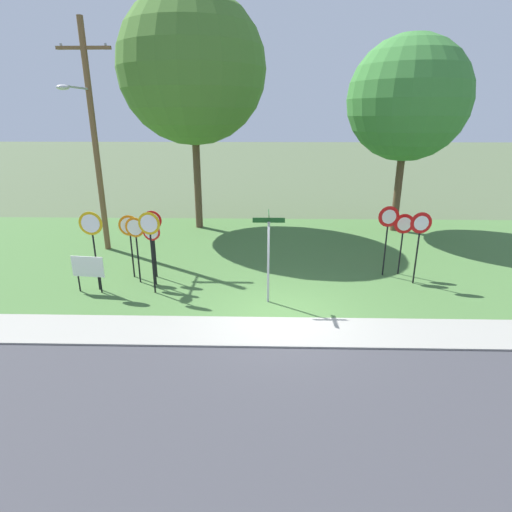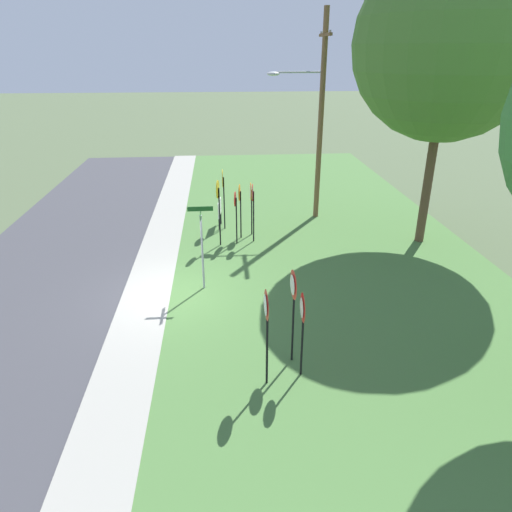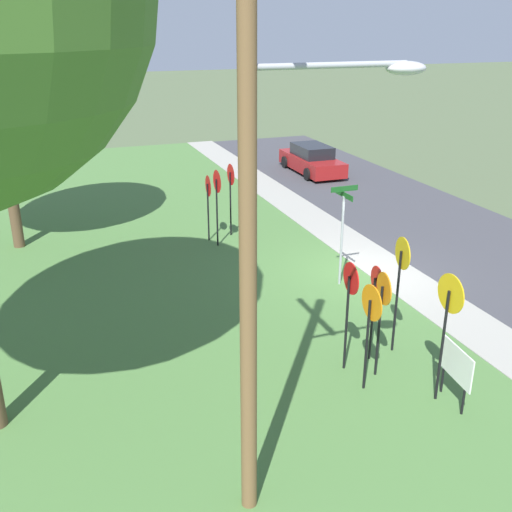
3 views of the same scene
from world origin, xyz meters
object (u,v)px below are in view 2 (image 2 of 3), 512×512
utility_pole (317,112)px  stop_sign_near_left (240,200)px  stop_sign_far_left (251,197)px  stop_sign_far_center (223,186)px  street_name_post (202,241)px  stop_sign_near_right (236,207)px  stop_sign_center_tall (253,201)px  yield_sign_near_left (302,316)px  oak_tree_left (449,44)px  notice_board (220,209)px  yield_sign_far_left (293,295)px  yield_sign_near_right (266,316)px  stop_sign_far_right (218,199)px

utility_pole → stop_sign_near_left: bearing=-55.0°
stop_sign_far_left → stop_sign_far_center: 1.46m
stop_sign_far_center → street_name_post: 5.75m
stop_sign_near_right → stop_sign_center_tall: stop_sign_center_tall is taller
utility_pole → yield_sign_near_left: bearing=-12.4°
oak_tree_left → yield_sign_near_left: bearing=-37.9°
stop_sign_near_right → notice_board: bearing=-154.1°
stop_sign_near_left → stop_sign_center_tall: (0.46, 0.51, 0.08)m
stop_sign_far_left → yield_sign_far_left: 9.12m
stop_sign_near_right → oak_tree_left: size_ratio=0.20×
yield_sign_near_left → yield_sign_near_right: size_ratio=0.90×
yield_sign_far_left → street_name_post: bearing=-154.5°
stop_sign_center_tall → yield_sign_far_left: size_ratio=0.95×
yield_sign_near_right → street_name_post: bearing=-164.9°
yield_sign_near_left → utility_pole: (-11.89, 2.61, 3.20)m
stop_sign_far_center → stop_sign_center_tall: stop_sign_far_center is taller
notice_board → stop_sign_far_center: bearing=46.5°
oak_tree_left → notice_board: bearing=-105.5°
stop_sign_far_right → stop_sign_far_left: bearing=137.9°
stop_sign_far_center → yield_sign_near_right: (10.80, 0.82, -0.07)m
oak_tree_left → yield_sign_far_left: bearing=-40.6°
yield_sign_near_left → stop_sign_center_tall: bearing=-176.0°
stop_sign_near_right → notice_board: (-2.02, -0.65, -0.75)m
oak_tree_left → stop_sign_near_right: bearing=-92.4°
stop_sign_center_tall → notice_board: stop_sign_center_tall is taller
stop_sign_center_tall → utility_pole: size_ratio=0.27×
stop_sign_far_right → yield_sign_near_right: stop_sign_far_right is taller
stop_sign_near_right → stop_sign_center_tall: bearing=110.1°
stop_sign_near_left → stop_sign_far_center: bearing=-142.4°
yield_sign_near_left → yield_sign_far_left: (-0.61, -0.13, 0.24)m
stop_sign_far_center → yield_sign_far_left: stop_sign_far_center is taller
stop_sign_near_right → yield_sign_near_left: size_ratio=0.97×
utility_pole → oak_tree_left: 5.91m
utility_pole → oak_tree_left: bearing=48.6°
stop_sign_center_tall → yield_sign_far_left: (8.29, 0.37, 0.16)m
stop_sign_far_left → street_name_post: 5.25m
street_name_post → stop_sign_center_tall: bearing=153.5°
stop_sign_near_right → stop_sign_far_center: (-1.80, -0.47, 0.39)m
yield_sign_near_right → notice_board: size_ratio=2.04×
stop_sign_far_right → street_name_post: street_name_post is taller
stop_sign_far_right → notice_board: stop_sign_far_right is taller
yield_sign_near_right → street_name_post: 5.35m
utility_pole → notice_board: size_ratio=7.27×
stop_sign_far_left → stop_sign_center_tall: size_ratio=0.94×
yield_sign_near_left → notice_board: size_ratio=1.83×
stop_sign_far_left → stop_sign_far_right: (1.12, -1.38, 0.32)m
stop_sign_center_tall → notice_board: (-1.86, -1.37, -0.95)m
yield_sign_near_right → notice_board: (-11.01, -1.00, -1.07)m
stop_sign_far_left → street_name_post: street_name_post is taller
stop_sign_center_tall → street_name_post: 4.50m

